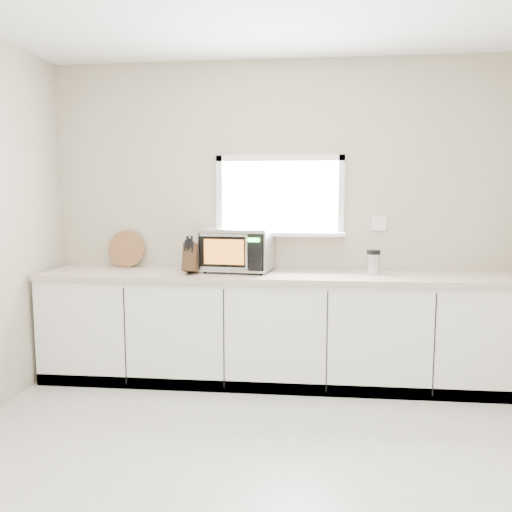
# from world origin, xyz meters

# --- Properties ---
(ground) EXTENTS (4.00, 4.00, 0.00)m
(ground) POSITION_xyz_m (0.00, 0.00, 0.00)
(ground) COLOR beige
(ground) RESTS_ON ground
(back_wall) EXTENTS (4.00, 0.17, 2.70)m
(back_wall) POSITION_xyz_m (0.00, 2.00, 1.36)
(back_wall) COLOR #AFA68B
(back_wall) RESTS_ON ground
(cabinets) EXTENTS (3.92, 0.60, 0.88)m
(cabinets) POSITION_xyz_m (0.00, 1.70, 0.44)
(cabinets) COLOR white
(cabinets) RESTS_ON ground
(countertop) EXTENTS (3.92, 0.64, 0.04)m
(countertop) POSITION_xyz_m (0.00, 1.69, 0.90)
(countertop) COLOR #C5B1A2
(countertop) RESTS_ON cabinets
(microwave) EXTENTS (0.61, 0.52, 0.36)m
(microwave) POSITION_xyz_m (-0.34, 1.79, 1.11)
(microwave) COLOR black
(microwave) RESTS_ON countertop
(knife_block) EXTENTS (0.12, 0.22, 0.31)m
(knife_block) POSITION_xyz_m (-0.70, 1.61, 1.05)
(knife_block) COLOR #402A17
(knife_block) RESTS_ON countertop
(cutting_board) EXTENTS (0.33, 0.08, 0.33)m
(cutting_board) POSITION_xyz_m (-1.36, 1.94, 1.08)
(cutting_board) COLOR olive
(cutting_board) RESTS_ON countertop
(coffee_grinder) EXTENTS (0.13, 0.13, 0.20)m
(coffee_grinder) POSITION_xyz_m (0.78, 1.75, 1.02)
(coffee_grinder) COLOR #BABDC2
(coffee_grinder) RESTS_ON countertop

